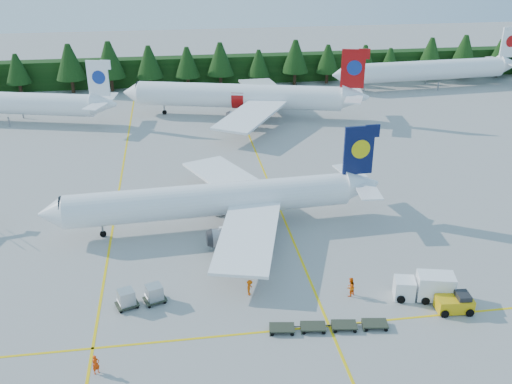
{
  "coord_description": "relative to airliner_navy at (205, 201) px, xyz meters",
  "views": [
    {
      "loc": [
        -6.2,
        -44.7,
        31.23
      ],
      "look_at": [
        2.71,
        14.94,
        3.5
      ],
      "focal_mm": 40.0,
      "sensor_mm": 36.0,
      "label": 1
    }
  ],
  "objects": [
    {
      "name": "uld_pair",
      "position": [
        -6.89,
        -14.24,
        -2.3
      ],
      "size": [
        4.83,
        2.47,
        1.5
      ],
      "rotation": [
        0.0,
        0.0,
        0.34
      ],
      "color": "#313526",
      "rests_on": "ground"
    },
    {
      "name": "taxi_stripe_b",
      "position": [
        9.34,
        6.23,
        -3.31
      ],
      "size": [
        0.25,
        120.0,
        0.01
      ],
      "primitive_type": "cube",
      "color": "yellow",
      "rests_on": "ground"
    },
    {
      "name": "crew_c",
      "position": [
        3.16,
        -14.15,
        -2.52
      ],
      "size": [
        0.69,
        0.78,
        1.58
      ],
      "primitive_type": "imported",
      "rotation": [
        0.0,
        0.0,
        1.11
      ],
      "color": "#FF5B05",
      "rests_on": "ground"
    },
    {
      "name": "crew_a",
      "position": [
        -10.0,
        -22.75,
        -2.48
      ],
      "size": [
        0.73,
        0.66,
        1.66
      ],
      "primitive_type": "imported",
      "rotation": [
        0.0,
        0.0,
        0.57
      ],
      "color": "#FF3C05",
      "rests_on": "ground"
    },
    {
      "name": "airliner_far_right",
      "position": [
        49.97,
        57.04,
        0.55
      ],
      "size": [
        42.45,
        6.87,
        12.34
      ],
      "rotation": [
        0.0,
        0.0,
        0.07
      ],
      "color": "white",
      "rests_on": "ground"
    },
    {
      "name": "airliner_navy",
      "position": [
        0.0,
        0.0,
        0.0
      ],
      "size": [
        37.92,
        31.16,
        11.02
      ],
      "rotation": [
        0.0,
        0.0,
        0.05
      ],
      "color": "white",
      "rests_on": "ground"
    },
    {
      "name": "baggage_tug",
      "position": [
        21.07,
        -19.34,
        -2.48
      ],
      "size": [
        3.31,
        1.94,
        1.71
      ],
      "rotation": [
        0.0,
        0.0,
        -0.08
      ],
      "color": "#DEA90C",
      "rests_on": "ground"
    },
    {
      "name": "dolly_train",
      "position": [
        9.17,
        -20.22,
        -2.91
      ],
      "size": [
        10.38,
        2.26,
        0.13
      ],
      "rotation": [
        0.0,
        0.0,
        -0.14
      ],
      "color": "#313526",
      "rests_on": "ground"
    },
    {
      "name": "crew_b",
      "position": [
        12.45,
        -15.67,
        -2.36
      ],
      "size": [
        1.18,
        1.13,
        1.92
      ],
      "primitive_type": "imported",
      "rotation": [
        0.0,
        0.0,
        3.76
      ],
      "color": "#F95805",
      "rests_on": "ground"
    },
    {
      "name": "taxi_stripe_a",
      "position": [
        -10.66,
        6.23,
        -3.31
      ],
      "size": [
        0.25,
        120.0,
        0.01
      ],
      "primitive_type": "cube",
      "color": "yellow",
      "rests_on": "ground"
    },
    {
      "name": "airliner_red",
      "position": [
        8.31,
        42.21,
        0.51
      ],
      "size": [
        42.85,
        34.79,
        12.73
      ],
      "rotation": [
        0.0,
        0.0,
        -0.26
      ],
      "color": "white",
      "rests_on": "ground"
    },
    {
      "name": "ground",
      "position": [
        3.34,
        -13.77,
        -3.31
      ],
      "size": [
        320.0,
        320.0,
        0.0
      ],
      "primitive_type": "plane",
      "color": "#9E9E99",
      "rests_on": "ground"
    },
    {
      "name": "treeline_hedge",
      "position": [
        3.34,
        68.23,
        -0.31
      ],
      "size": [
        220.0,
        4.0,
        6.0
      ],
      "primitive_type": "cube",
      "color": "black",
      "rests_on": "ground"
    },
    {
      "name": "service_truck",
      "position": [
        19.06,
        -17.06,
        -2.04
      ],
      "size": [
        5.65,
        3.14,
        2.58
      ],
      "rotation": [
        0.0,
        0.0,
        -0.24
      ],
      "color": "white",
      "rests_on": "ground"
    },
    {
      "name": "taxi_stripe_cross",
      "position": [
        3.34,
        -19.77,
        -3.31
      ],
      "size": [
        80.0,
        0.25,
        0.01
      ],
      "primitive_type": "cube",
      "color": "yellow",
      "rests_on": "ground"
    }
  ]
}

